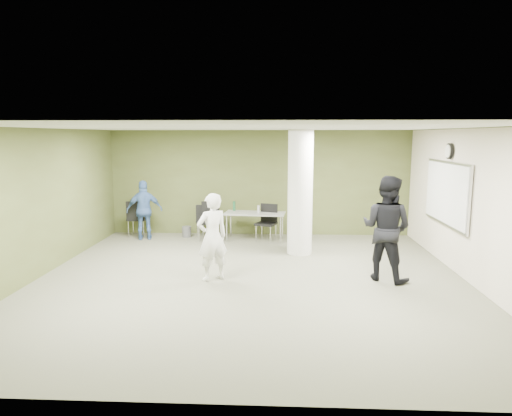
# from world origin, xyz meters

# --- Properties ---
(floor) EXTENTS (8.00, 8.00, 0.00)m
(floor) POSITION_xyz_m (0.00, 0.00, 0.00)
(floor) COLOR #545442
(floor) RESTS_ON ground
(ceiling) EXTENTS (8.00, 8.00, 0.00)m
(ceiling) POSITION_xyz_m (0.00, 0.00, 2.80)
(ceiling) COLOR white
(ceiling) RESTS_ON wall_back
(wall_back) EXTENTS (8.00, 2.80, 0.02)m
(wall_back) POSITION_xyz_m (0.00, 4.00, 1.40)
(wall_back) COLOR #495025
(wall_back) RESTS_ON floor
(wall_left) EXTENTS (0.02, 8.00, 2.80)m
(wall_left) POSITION_xyz_m (-4.00, 0.00, 1.40)
(wall_left) COLOR #495025
(wall_left) RESTS_ON floor
(wall_right_cream) EXTENTS (0.02, 8.00, 2.80)m
(wall_right_cream) POSITION_xyz_m (4.00, 0.00, 1.40)
(wall_right_cream) COLOR beige
(wall_right_cream) RESTS_ON floor
(column) EXTENTS (0.56, 0.56, 2.80)m
(column) POSITION_xyz_m (1.00, 2.00, 1.40)
(column) COLOR silver
(column) RESTS_ON floor
(whiteboard) EXTENTS (0.05, 2.30, 1.30)m
(whiteboard) POSITION_xyz_m (3.92, 1.20, 1.50)
(whiteboard) COLOR silver
(whiteboard) RESTS_ON wall_right_cream
(wall_clock) EXTENTS (0.06, 0.32, 0.32)m
(wall_clock) POSITION_xyz_m (3.92, 1.20, 2.35)
(wall_clock) COLOR black
(wall_clock) RESTS_ON wall_right_cream
(folding_table) EXTENTS (1.57, 0.81, 0.97)m
(folding_table) POSITION_xyz_m (-0.10, 3.25, 0.67)
(folding_table) COLOR gray
(folding_table) RESTS_ON floor
(wastebasket) EXTENTS (0.24, 0.24, 0.28)m
(wastebasket) POSITION_xyz_m (-1.91, 3.54, 0.14)
(wastebasket) COLOR #4C4C4C
(wastebasket) RESTS_ON floor
(chair_back_left) EXTENTS (0.48, 0.48, 0.97)m
(chair_back_left) POSITION_xyz_m (-3.22, 3.50, 0.57)
(chair_back_left) COLOR black
(chair_back_left) RESTS_ON floor
(chair_back_right) EXTENTS (0.45, 0.45, 0.88)m
(chair_back_right) POSITION_xyz_m (-1.42, 3.57, 0.51)
(chair_back_right) COLOR black
(chair_back_right) RESTS_ON floor
(chair_table_left) EXTENTS (0.53, 0.53, 0.98)m
(chair_table_left) POSITION_xyz_m (-1.25, 3.23, 0.57)
(chair_table_left) COLOR black
(chair_table_left) RESTS_ON floor
(chair_table_right) EXTENTS (0.60, 0.60, 0.94)m
(chair_table_right) POSITION_xyz_m (0.24, 3.20, 0.55)
(chair_table_right) COLOR black
(chair_table_right) RESTS_ON floor
(woman_white) EXTENTS (0.71, 0.65, 1.63)m
(woman_white) POSITION_xyz_m (-0.70, -0.04, 0.81)
(woman_white) COLOR white
(woman_white) RESTS_ON floor
(man_black) EXTENTS (1.20, 1.15, 1.95)m
(man_black) POSITION_xyz_m (2.50, 0.14, 0.97)
(man_black) COLOR black
(man_black) RESTS_ON floor
(man_blue) EXTENTS (0.96, 0.59, 1.53)m
(man_blue) POSITION_xyz_m (-2.92, 3.20, 0.76)
(man_blue) COLOR #3F629E
(man_blue) RESTS_ON floor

